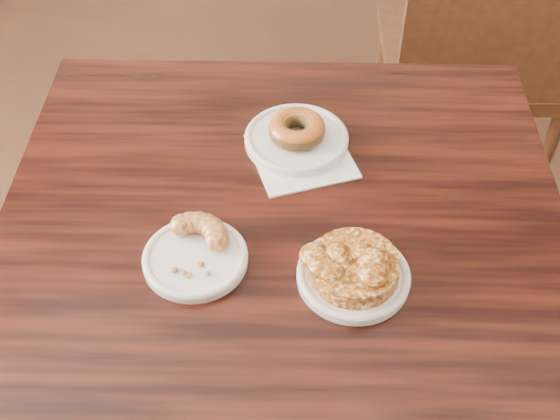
# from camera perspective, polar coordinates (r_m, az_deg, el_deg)

# --- Properties ---
(cafe_table) EXTENTS (0.97, 0.97, 0.75)m
(cafe_table) POSITION_cam_1_polar(r_m,az_deg,el_deg) (1.35, 0.16, -12.33)
(cafe_table) COLOR black
(cafe_table) RESTS_ON floor
(chair_far) EXTENTS (0.56, 0.56, 0.90)m
(chair_far) POSITION_cam_1_polar(r_m,az_deg,el_deg) (1.99, 15.20, 11.99)
(chair_far) COLOR black
(chair_far) RESTS_ON floor
(napkin) EXTENTS (0.21, 0.21, 0.00)m
(napkin) POSITION_cam_1_polar(r_m,az_deg,el_deg) (1.17, 1.74, 4.42)
(napkin) COLOR white
(napkin) RESTS_ON cafe_table
(plate_donut) EXTENTS (0.18, 0.18, 0.01)m
(plate_donut) POSITION_cam_1_polar(r_m,az_deg,el_deg) (1.18, 1.35, 5.77)
(plate_donut) COLOR silver
(plate_donut) RESTS_ON napkin
(plate_cruller) EXTENTS (0.15, 0.15, 0.01)m
(plate_cruller) POSITION_cam_1_polar(r_m,az_deg,el_deg) (1.02, -6.90, -3.96)
(plate_cruller) COLOR white
(plate_cruller) RESTS_ON cafe_table
(plate_fritter) EXTENTS (0.16, 0.16, 0.01)m
(plate_fritter) POSITION_cam_1_polar(r_m,az_deg,el_deg) (0.99, 5.97, -5.38)
(plate_fritter) COLOR silver
(plate_fritter) RESTS_ON cafe_table
(glazed_donut) EXTENTS (0.10, 0.10, 0.03)m
(glazed_donut) POSITION_cam_1_polar(r_m,az_deg,el_deg) (1.17, 1.37, 6.61)
(glazed_donut) COLOR #904514
(glazed_donut) RESTS_ON plate_donut
(apple_fritter) EXTENTS (0.17, 0.17, 0.04)m
(apple_fritter) POSITION_cam_1_polar(r_m,az_deg,el_deg) (0.97, 6.09, -4.42)
(apple_fritter) COLOR #411907
(apple_fritter) RESTS_ON plate_fritter
(cruller_fragment) EXTENTS (0.11, 0.11, 0.03)m
(cruller_fragment) POSITION_cam_1_polar(r_m,az_deg,el_deg) (1.00, -7.01, -3.17)
(cruller_fragment) COLOR #633013
(cruller_fragment) RESTS_ON plate_cruller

